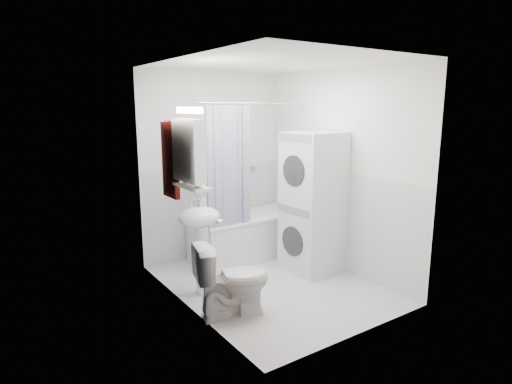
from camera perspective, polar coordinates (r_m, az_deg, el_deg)
floor at (r=4.93m, az=1.95°, el=-12.16°), size 2.60×2.60×0.00m
room_walls at (r=4.54m, az=2.08°, el=5.30°), size 2.60×2.60×2.60m
wainscot at (r=4.95m, az=-0.01°, el=-4.66°), size 1.98×2.58×2.58m
door at (r=3.67m, az=-4.92°, el=-3.97°), size 0.05×2.00×2.00m
bathtub at (r=5.69m, az=-1.09°, el=-5.53°), size 1.48×0.70×0.57m
tub_spout at (r=5.92m, az=-1.24°, el=0.89°), size 0.04×0.12×0.04m
curtain_rod at (r=5.20m, az=0.63°, el=11.75°), size 1.66×0.02×0.02m
shower_curtain at (r=5.00m, az=-3.70°, el=3.12°), size 0.55×0.02×1.45m
sink at (r=4.49m, az=-7.47°, el=-5.07°), size 0.44×0.37×1.04m
medicine_cabinet at (r=4.16m, az=-8.92°, el=5.69°), size 0.13×0.50×0.71m
shelf at (r=4.21m, az=-8.58°, el=0.76°), size 0.18×0.54×0.02m
shower_caddy at (r=5.90m, az=-0.79°, el=3.44°), size 0.22×0.06×0.02m
towel at (r=4.51m, az=-11.36°, el=4.41°), size 0.07×0.33×0.80m
washer_dryer at (r=5.14m, az=7.55°, el=-1.41°), size 0.63×0.62×1.67m
toilet at (r=4.14m, az=-3.16°, el=-11.64°), size 0.80×0.57×0.70m
soap_pump at (r=4.47m, az=-7.25°, el=-1.86°), size 0.08×0.17×0.08m
shelf_bottle at (r=4.07m, az=-7.69°, el=1.10°), size 0.07×0.18×0.07m
shelf_cup at (r=4.31m, az=-9.30°, el=1.82°), size 0.10×0.09×0.10m
shampoo_a at (r=5.79m, az=-2.41°, el=4.03°), size 0.13×0.17×0.13m
shampoo_b at (r=5.85m, az=-1.41°, el=3.87°), size 0.08×0.21×0.08m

